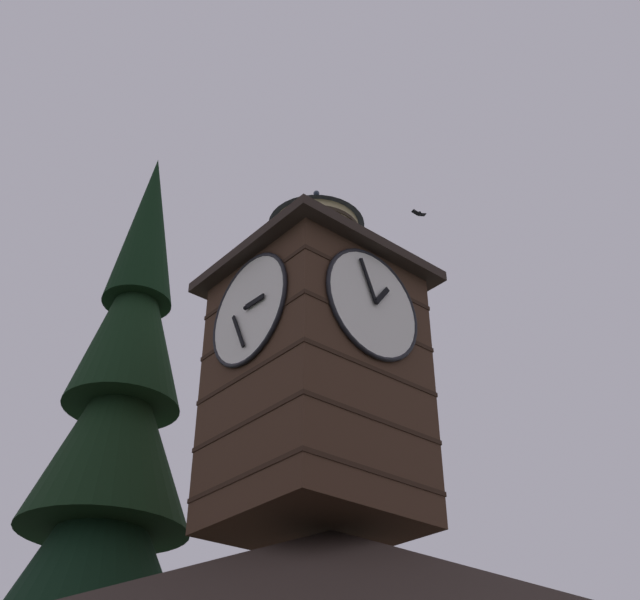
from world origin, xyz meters
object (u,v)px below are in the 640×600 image
pine_tree_behind (101,544)px  moon (73,586)px  clock_tower (316,367)px  flying_bird_low (270,248)px  flying_bird_high (419,214)px

pine_tree_behind → moon: (-13.75, -32.62, 6.84)m
moon → clock_tower: bearing=72.8°
pine_tree_behind → flying_bird_low: pine_tree_behind is taller
pine_tree_behind → flying_bird_high: 13.50m
flying_bird_high → flying_bird_low: bearing=-33.5°
pine_tree_behind → moon: 36.06m
clock_tower → flying_bird_high: flying_bird_high is taller
moon → flying_bird_low: size_ratio=2.57×
moon → flying_bird_high: size_ratio=3.68×
pine_tree_behind → flying_bird_high: bearing=142.4°
pine_tree_behind → clock_tower: bearing=107.6°
clock_tower → flying_bird_low: (-0.95, -3.25, 5.65)m
flying_bird_high → pine_tree_behind: bearing=-37.6°
pine_tree_behind → flying_bird_low: (-2.80, 2.58, 8.74)m
pine_tree_behind → moon: bearing=-112.9°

